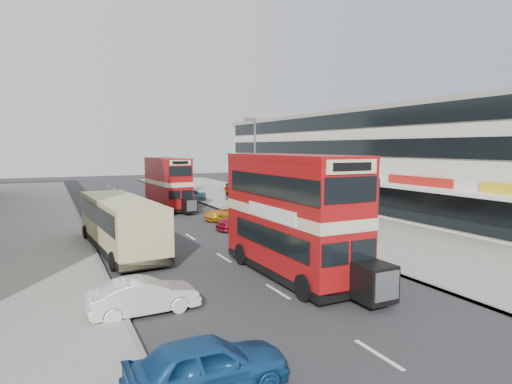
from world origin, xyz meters
TOP-DOWN VIEW (x-y plane):
  - ground at (0.00, 0.00)m, footprint 160.00×160.00m
  - road_surface at (0.00, 20.00)m, footprint 12.00×90.00m
  - pavement_right at (12.00, 20.00)m, footprint 12.00×90.00m
  - kerb_left at (-6.10, 20.00)m, footprint 0.20×90.00m
  - kerb_right at (6.10, 20.00)m, footprint 0.20×90.00m
  - commercial_row at (19.95, 22.00)m, footprint 9.90×46.20m
  - street_lamp at (6.52, 18.00)m, footprint 1.00×0.20m
  - bus_main at (1.64, 3.68)m, footprint 2.77×9.74m
  - bus_second at (1.87, 27.08)m, footprint 2.82×8.58m
  - coach at (-4.66, 12.03)m, footprint 3.45×10.65m
  - car_left_near at (-4.99, -3.66)m, footprint 4.01×1.63m
  - car_left_front at (-5.37, 2.00)m, footprint 3.89×1.47m
  - car_right_a at (4.56, 14.79)m, footprint 4.82×2.00m
  - car_right_b at (4.75, 19.00)m, footprint 4.28×2.20m
  - car_right_c at (4.98, 31.62)m, footprint 4.28×2.09m
  - pedestrian_near at (8.26, 15.40)m, footprint 0.66×0.54m
  - pedestrian_far at (9.26, 30.64)m, footprint 1.15×0.85m
  - cyclist at (4.89, 17.99)m, footprint 0.72×1.71m

SIDE VIEW (x-z plane):
  - ground at x=0.00m, z-range 0.00..0.00m
  - road_surface at x=0.00m, z-range 0.00..0.01m
  - pavement_right at x=12.00m, z-range 0.00..0.15m
  - kerb_left at x=-6.10m, z-range -0.01..0.15m
  - kerb_right at x=6.10m, z-range -0.01..0.15m
  - car_right_b at x=4.75m, z-range 0.00..1.15m
  - car_left_front at x=-5.37m, z-range 0.00..1.27m
  - car_left_near at x=-4.99m, z-range 0.00..1.36m
  - car_right_a at x=4.56m, z-range 0.00..1.39m
  - car_right_c at x=4.98m, z-range 0.00..1.41m
  - cyclist at x=4.89m, z-range -0.34..1.97m
  - pedestrian_near at x=8.26m, z-range 0.15..1.71m
  - pedestrian_far at x=9.26m, z-range 0.15..1.97m
  - coach at x=-4.66m, z-range 0.25..3.02m
  - bus_second at x=1.87m, z-range 0.12..4.82m
  - bus_main at x=1.64m, z-range 0.14..5.50m
  - commercial_row at x=19.95m, z-range 0.05..9.35m
  - street_lamp at x=6.52m, z-range 0.72..8.85m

